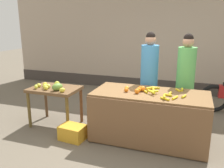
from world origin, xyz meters
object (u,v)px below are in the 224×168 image
object	(u,v)px
vendor_woman_green_shirt	(185,82)
produce_sack	(102,107)
vendor_woman_blue_shirt	(149,79)
produce_crate	(73,132)

from	to	relation	value
vendor_woman_green_shirt	produce_sack	world-z (taller)	vendor_woman_green_shirt
vendor_woman_blue_shirt	vendor_woman_green_shirt	xyz separation A→B (m)	(0.69, 0.04, -0.01)
vendor_woman_green_shirt	produce_sack	distance (m)	1.84
vendor_woman_green_shirt	produce_sack	xyz separation A→B (m)	(-1.70, -0.05, -0.69)
produce_crate	produce_sack	size ratio (longest dim) A/B	0.93
produce_sack	vendor_woman_blue_shirt	bearing A→B (deg)	0.81
vendor_woman_blue_shirt	produce_crate	xyz separation A→B (m)	(-1.12, -1.16, -0.81)
vendor_woman_green_shirt	produce_sack	size ratio (longest dim) A/B	3.89
vendor_woman_blue_shirt	vendor_woman_green_shirt	size ratio (longest dim) A/B	1.01
vendor_woman_blue_shirt	produce_crate	bearing A→B (deg)	-134.05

